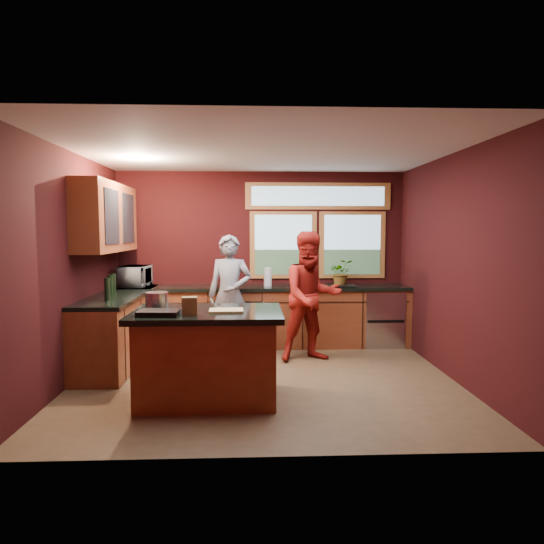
{
  "coord_description": "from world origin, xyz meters",
  "views": [
    {
      "loc": [
        -0.16,
        -5.68,
        1.78
      ],
      "look_at": [
        0.1,
        0.4,
        1.26
      ],
      "focal_mm": 32.0,
      "sensor_mm": 36.0,
      "label": 1
    }
  ],
  "objects": [
    {
      "name": "cutting_board",
      "position": [
        -0.42,
        -0.7,
        0.95
      ],
      "size": [
        0.36,
        0.26,
        0.02
      ],
      "primitive_type": "cube",
      "rotation": [
        0.0,
        0.0,
        0.03
      ],
      "color": "tan",
      "rests_on": "island"
    },
    {
      "name": "microwave",
      "position": [
        -1.92,
        1.7,
        1.09
      ],
      "size": [
        0.43,
        0.6,
        0.32
      ],
      "primitive_type": "imported",
      "rotation": [
        0.0,
        0.0,
        1.5
      ],
      "color": "#999999",
      "rests_on": "left_counter"
    },
    {
      "name": "person_red",
      "position": [
        0.66,
        0.84,
        0.88
      ],
      "size": [
        0.99,
        0.85,
        1.77
      ],
      "primitive_type": "imported",
      "rotation": [
        0.0,
        0.0,
        0.23
      ],
      "color": "maroon",
      "rests_on": "floor"
    },
    {
      "name": "paper_towel",
      "position": [
        0.09,
        1.7,
        1.07
      ],
      "size": [
        0.12,
        0.12,
        0.28
      ],
      "primitive_type": "cylinder",
      "color": "silver",
      "rests_on": "back_counter"
    },
    {
      "name": "stock_pot",
      "position": [
        -1.17,
        -0.5,
        1.03
      ],
      "size": [
        0.24,
        0.24,
        0.18
      ],
      "primitive_type": "cylinder",
      "color": "silver",
      "rests_on": "island"
    },
    {
      "name": "back_counter",
      "position": [
        0.2,
        1.7,
        0.46
      ],
      "size": [
        4.5,
        0.64,
        0.93
      ],
      "color": "#602A16",
      "rests_on": "floor"
    },
    {
      "name": "room_shell",
      "position": [
        -0.6,
        0.32,
        1.8
      ],
      "size": [
        4.52,
        4.02,
        2.71
      ],
      "color": "black",
      "rests_on": "ground"
    },
    {
      "name": "left_counter",
      "position": [
        -1.95,
        0.85,
        0.47
      ],
      "size": [
        0.64,
        2.3,
        0.93
      ],
      "color": "#602A16",
      "rests_on": "floor"
    },
    {
      "name": "island",
      "position": [
        -0.62,
        -0.65,
        0.48
      ],
      "size": [
        1.55,
        1.05,
        0.95
      ],
      "color": "#602A16",
      "rests_on": "floor"
    },
    {
      "name": "paper_bag",
      "position": [
        -0.77,
        -0.9,
        1.03
      ],
      "size": [
        0.16,
        0.13,
        0.18
      ],
      "primitive_type": "cube",
      "rotation": [
        0.0,
        0.0,
        0.1
      ],
      "color": "brown",
      "rests_on": "island"
    },
    {
      "name": "potted_plant",
      "position": [
        1.24,
        1.75,
        1.13
      ],
      "size": [
        0.36,
        0.31,
        0.4
      ],
      "primitive_type": "imported",
      "color": "#999999",
      "rests_on": "back_counter"
    },
    {
      "name": "black_tray",
      "position": [
        -1.07,
        -0.9,
        0.97
      ],
      "size": [
        0.42,
        0.31,
        0.05
      ],
      "primitive_type": "cube",
      "rotation": [
        0.0,
        0.0,
        -0.08
      ],
      "color": "black",
      "rests_on": "island"
    },
    {
      "name": "floor",
      "position": [
        0.0,
        0.0,
        0.0
      ],
      "size": [
        4.5,
        4.5,
        0.0
      ],
      "primitive_type": "plane",
      "color": "brown",
      "rests_on": "ground"
    },
    {
      "name": "person_grey",
      "position": [
        -0.46,
        1.17,
        0.86
      ],
      "size": [
        0.69,
        0.51,
        1.72
      ],
      "primitive_type": "imported",
      "rotation": [
        0.0,
        0.0,
        -0.17
      ],
      "color": "slate",
      "rests_on": "floor"
    }
  ]
}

